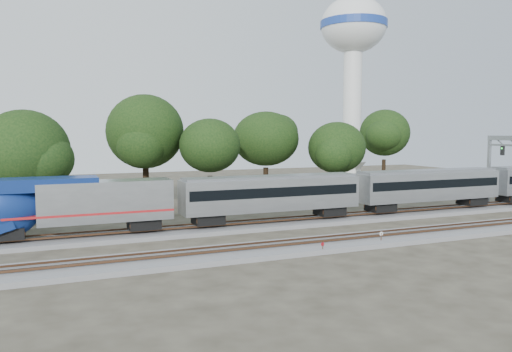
{
  "coord_description": "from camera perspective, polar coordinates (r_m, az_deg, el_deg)",
  "views": [
    {
      "loc": [
        -18.38,
        -39.48,
        9.48
      ],
      "look_at": [
        0.33,
        5.0,
        5.27
      ],
      "focal_mm": 35.0,
      "sensor_mm": 36.0,
      "label": 1
    }
  ],
  "objects": [
    {
      "name": "track_near",
      "position": [
        41.02,
        4.5,
        -8.09
      ],
      "size": [
        160.0,
        5.0,
        0.73
      ],
      "color": "slate",
      "rests_on": "ground"
    },
    {
      "name": "switch_stand_red",
      "position": [
        39.57,
        7.62,
        -8.01
      ],
      "size": [
        0.3,
        0.1,
        0.95
      ],
      "rotation": [
        0.0,
        0.0,
        0.23
      ],
      "color": "#512D19",
      "rests_on": "ground"
    },
    {
      "name": "water_tower",
      "position": [
        102.96,
        11.05,
        14.49
      ],
      "size": [
        12.98,
        12.98,
        35.93
      ],
      "color": "silver",
      "rests_on": "ground"
    },
    {
      "name": "tree_4",
      "position": [
        60.02,
        -5.31,
        3.47
      ],
      "size": [
        8.06,
        8.06,
        11.36
      ],
      "color": "black",
      "rests_on": "ground"
    },
    {
      "name": "train",
      "position": [
        61.64,
        19.23,
        -0.96
      ],
      "size": [
        96.93,
        3.35,
        4.94
      ],
      "color": "silver",
      "rests_on": "ground"
    },
    {
      "name": "switch_stand_white",
      "position": [
        43.66,
        14.12,
        -6.72
      ],
      "size": [
        0.37,
        0.07,
        1.15
      ],
      "rotation": [
        0.0,
        0.0,
        0.09
      ],
      "color": "#512D19",
      "rests_on": "ground"
    },
    {
      "name": "switch_lever",
      "position": [
        42.57,
        12.64,
        -7.79
      ],
      "size": [
        0.57,
        0.46,
        0.3
      ],
      "primitive_type": "cube",
      "rotation": [
        0.0,
        0.0,
        0.36
      ],
      "color": "#512D19",
      "rests_on": "ground"
    },
    {
      "name": "signal_gantry",
      "position": [
        70.86,
        27.22,
        2.12
      ],
      "size": [
        0.63,
        7.47,
        9.08
      ],
      "color": "gray",
      "rests_on": "ground"
    },
    {
      "name": "tree_7",
      "position": [
        84.29,
        14.47,
        4.79
      ],
      "size": [
        9.59,
        9.59,
        13.51
      ],
      "color": "black",
      "rests_on": "ground"
    },
    {
      "name": "tree_5",
      "position": [
        68.83,
        1.13,
        4.26
      ],
      "size": [
        8.76,
        8.76,
        12.35
      ],
      "color": "black",
      "rests_on": "ground"
    },
    {
      "name": "tree_6",
      "position": [
        68.42,
        9.22,
        3.2
      ],
      "size": [
        7.56,
        7.56,
        10.65
      ],
      "color": "black",
      "rests_on": "ground"
    },
    {
      "name": "track_far",
      "position": [
        49.92,
        -0.8,
        -5.72
      ],
      "size": [
        160.0,
        5.0,
        0.73
      ],
      "color": "slate",
      "rests_on": "ground"
    },
    {
      "name": "tree_2",
      "position": [
        54.42,
        -24.92,
        2.55
      ],
      "size": [
        7.75,
        7.75,
        10.92
      ],
      "color": "black",
      "rests_on": "ground"
    },
    {
      "name": "tree_3",
      "position": [
        63.68,
        -12.57,
        4.96
      ],
      "size": [
        9.75,
        9.75,
        13.75
      ],
      "color": "black",
      "rests_on": "ground"
    },
    {
      "name": "ground",
      "position": [
        44.57,
        2.12,
        -7.29
      ],
      "size": [
        160.0,
        160.0,
        0.0
      ],
      "primitive_type": "plane",
      "color": "#383328",
      "rests_on": "ground"
    }
  ]
}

